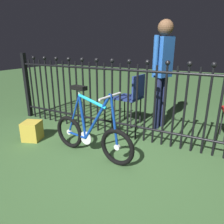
{
  "coord_description": "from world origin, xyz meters",
  "views": [
    {
      "loc": [
        1.02,
        -2.01,
        1.37
      ],
      "look_at": [
        -0.17,
        0.21,
        0.55
      ],
      "focal_mm": 33.14,
      "sensor_mm": 36.0,
      "label": 1
    }
  ],
  "objects_px": {
    "person_visitor": "(163,66)",
    "display_crate": "(32,131)",
    "chair_navy": "(132,95)",
    "bicycle": "(91,134)"
  },
  "relations": [
    {
      "from": "person_visitor",
      "to": "display_crate",
      "type": "bearing_deg",
      "value": -137.2
    },
    {
      "from": "bicycle",
      "to": "display_crate",
      "type": "distance_m",
      "value": 1.05
    },
    {
      "from": "bicycle",
      "to": "display_crate",
      "type": "bearing_deg",
      "value": -178.04
    },
    {
      "from": "person_visitor",
      "to": "display_crate",
      "type": "height_order",
      "value": "person_visitor"
    },
    {
      "from": "chair_navy",
      "to": "display_crate",
      "type": "relative_size",
      "value": 3.13
    },
    {
      "from": "bicycle",
      "to": "person_visitor",
      "type": "height_order",
      "value": "person_visitor"
    },
    {
      "from": "person_visitor",
      "to": "chair_navy",
      "type": "bearing_deg",
      "value": -163.13
    },
    {
      "from": "bicycle",
      "to": "person_visitor",
      "type": "xyz_separation_m",
      "value": [
        0.49,
        1.38,
        0.76
      ]
    },
    {
      "from": "bicycle",
      "to": "person_visitor",
      "type": "relative_size",
      "value": 0.71
    },
    {
      "from": "chair_navy",
      "to": "person_visitor",
      "type": "xyz_separation_m",
      "value": [
        0.46,
        0.14,
        0.5
      ]
    }
  ]
}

